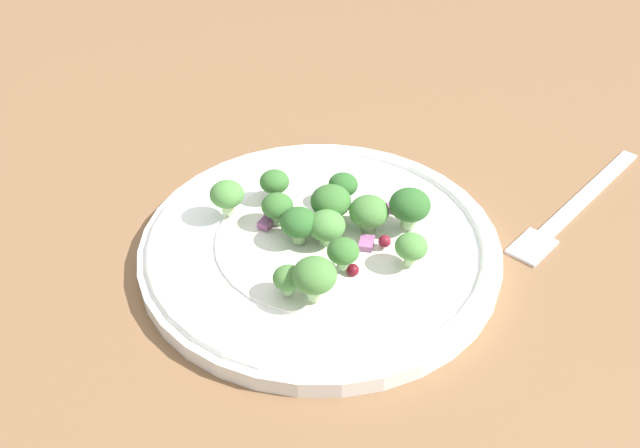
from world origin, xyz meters
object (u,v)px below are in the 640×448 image
(broccoli_floret_0, at_px, (227,195))
(broccoli_floret_1, at_px, (411,247))
(plate, at_px, (320,244))
(broccoli_floret_2, at_px, (280,204))
(fork, at_px, (573,207))

(broccoli_floret_0, relative_size, broccoli_floret_1, 1.13)
(plate, bearing_deg, broccoli_floret_2, -83.43)
(broccoli_floret_1, distance_m, fork, 0.16)
(broccoli_floret_2, relative_size, fork, 0.12)
(broccoli_floret_0, distance_m, fork, 0.27)
(fork, bearing_deg, plate, -35.87)
(fork, bearing_deg, broccoli_floret_0, -44.84)
(broccoli_floret_0, height_order, broccoli_floret_1, broccoli_floret_0)
(broccoli_floret_1, bearing_deg, broccoli_floret_0, -73.73)
(plate, height_order, broccoli_floret_2, broccoli_floret_2)
(plate, height_order, broccoli_floret_1, broccoli_floret_1)
(plate, xyz_separation_m, fork, (-0.16, 0.12, -0.01))
(broccoli_floret_2, height_order, fork, broccoli_floret_2)
(fork, bearing_deg, broccoli_floret_2, -42.15)
(broccoli_floret_1, bearing_deg, fork, 160.08)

